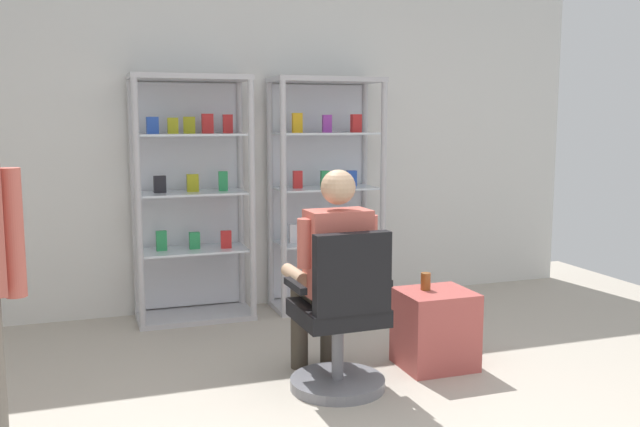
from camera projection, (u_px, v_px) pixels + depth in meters
name	position (u px, v px, depth m)	size (l,w,h in m)	color
back_wall	(252.00, 145.00, 5.80)	(6.00, 0.10, 2.70)	silver
display_cabinet_left	(191.00, 196.00, 5.46)	(0.90, 0.45, 1.90)	#B7B7BC
display_cabinet_right	(324.00, 192.00, 5.82)	(0.90, 0.45, 1.90)	#B7B7BC
office_chair	(341.00, 326.00, 4.00)	(0.57, 0.56, 0.96)	slate
seated_shopkeeper	(331.00, 266.00, 4.11)	(0.49, 0.57, 1.29)	#3F382D
storage_crate	(435.00, 329.00, 4.44)	(0.45, 0.40, 0.49)	#B24C47
tea_glass	(426.00, 281.00, 4.43)	(0.06, 0.06, 0.11)	brown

